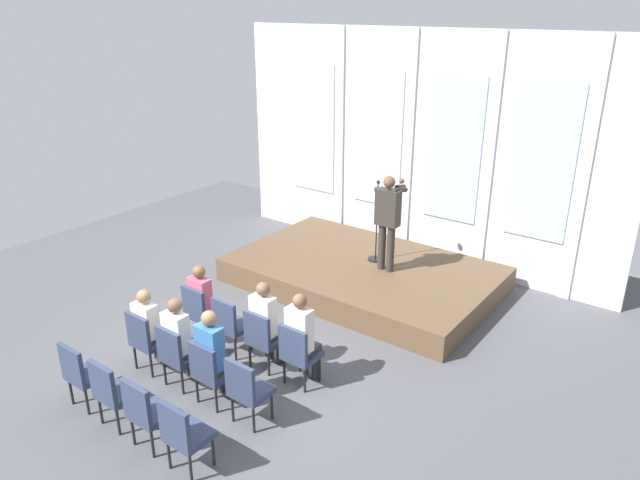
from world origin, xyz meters
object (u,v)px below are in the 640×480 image
object	(u,v)px
mic_stand	(376,243)
chair_r1_c1	(177,353)
chair_r0_c2	(263,336)
speaker	(388,216)
chair_r2_c0	(81,371)
chair_r1_c0	(146,338)
audience_r1_c2	(213,352)
chair_r0_c3	(298,351)
audience_r0_c3	(302,334)
chair_r1_c3	(247,388)
chair_r0_c1	(230,323)
chair_r0_c0	(200,310)
chair_r2_c3	(183,432)
chair_r2_c2	(146,410)
chair_r2_c1	(112,390)
audience_r1_c0	(149,325)
chair_r1_c2	(210,370)
audience_r1_c1	(180,337)
audience_r0_c2	(266,321)
audience_r0_c0	(203,298)

from	to	relation	value
mic_stand	chair_r1_c1	distance (m)	4.48
chair_r0_c2	speaker	bearing A→B (deg)	87.57
chair_r1_c1	chair_r2_c0	xyz separation A→B (m)	(-0.65, -1.02, 0.00)
chair_r1_c0	audience_r1_c2	distance (m)	1.33
chair_r0_c3	chair_r1_c1	xyz separation A→B (m)	(-1.30, -1.02, 0.00)
audience_r0_c3	chair_r1_c0	xyz separation A→B (m)	(-1.96, -1.10, -0.23)
speaker	chair_r1_c3	xyz separation A→B (m)	(0.52, -4.21, -0.93)
chair_r0_c1	chair_r0_c2	xyz separation A→B (m)	(0.65, 0.00, 0.00)
chair_r0_c0	chair_r2_c3	distance (m)	2.83
audience_r0_c3	chair_r1_c1	distance (m)	1.72
chair_r0_c0	chair_r2_c2	world-z (taller)	same
chair_r2_c0	chair_r2_c1	xyz separation A→B (m)	(0.65, 0.00, 0.00)
chair_r1_c1	chair_r1_c0	bearing A→B (deg)	180.00
chair_r1_c3	chair_r1_c1	bearing A→B (deg)	180.00
audience_r1_c0	chair_r2_c1	distance (m)	1.29
mic_stand	chair_r1_c3	distance (m)	4.55
chair_r0_c3	audience_r1_c0	xyz separation A→B (m)	(-1.96, -0.94, 0.18)
chair_r0_c1	chair_r0_c3	size ratio (longest dim) A/B	1.00
audience_r0_c3	chair_r2_c3	bearing A→B (deg)	-90.00
chair_r0_c0	chair_r1_c2	bearing A→B (deg)	-38.04
mic_stand	chair_r0_c3	bearing A→B (deg)	-75.51
chair_r2_c3	chair_r1_c1	bearing A→B (deg)	141.96
chair_r0_c0	audience_r0_c3	distance (m)	1.97
audience_r1_c0	audience_r1_c1	xyz separation A→B (m)	(0.65, -0.00, 0.03)
chair_r1_c1	chair_r2_c2	world-z (taller)	same
audience_r0_c2	mic_stand	bearing A→B (deg)	94.02
speaker	chair_r0_c0	distance (m)	3.62
chair_r1_c0	chair_r2_c3	world-z (taller)	same
audience_r1_c1	audience_r1_c2	xyz separation A→B (m)	(0.65, -0.00, 0.02)
chair_r1_c0	audience_r1_c0	size ratio (longest dim) A/B	0.74
audience_r1_c1	chair_r2_c3	size ratio (longest dim) A/B	1.43
mic_stand	audience_r0_c0	world-z (taller)	mic_stand
chair_r1_c2	chair_r2_c2	xyz separation A→B (m)	(0.00, -1.02, 0.00)
chair_r1_c2	chair_r2_c0	bearing A→B (deg)	-141.96
audience_r0_c3	chair_r1_c1	size ratio (longest dim) A/B	1.48
chair_r0_c3	audience_r1_c0	bearing A→B (deg)	-154.42
chair_r0_c1	audience_r1_c1	bearing A→B (deg)	-90.00
chair_r0_c3	chair_r0_c0	bearing A→B (deg)	180.00
speaker	chair_r2_c3	xyz separation A→B (m)	(0.52, -5.23, -0.93)
chair_r0_c0	chair_r0_c2	distance (m)	1.30
chair_r0_c2	chair_r1_c2	distance (m)	1.02
chair_r1_c1	chair_r2_c1	distance (m)	1.02
chair_r1_c2	chair_r2_c3	world-z (taller)	same
chair_r0_c3	chair_r2_c2	bearing A→B (deg)	-107.72
mic_stand	chair_r0_c3	distance (m)	3.56
chair_r0_c0	chair_r2_c3	size ratio (longest dim) A/B	1.00
chair_r0_c0	audience_r1_c0	distance (m)	0.95
chair_r0_c2	chair_r1_c2	world-z (taller)	same
speaker	chair_r0_c1	bearing A→B (deg)	-103.88
chair_r1_c3	audience_r1_c1	bearing A→B (deg)	176.48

